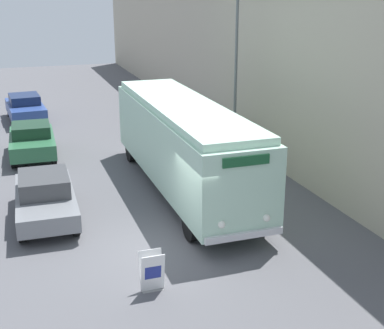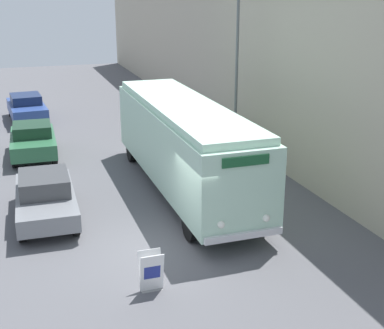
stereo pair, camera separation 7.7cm
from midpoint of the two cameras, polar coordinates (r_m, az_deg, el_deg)
name	(u,v)px [view 1 (the left image)]	position (r m, az deg, el deg)	size (l,w,h in m)	color
ground_plane	(164,248)	(15.94, -3.18, -8.88)	(80.00, 80.00, 0.00)	#56565B
building_wall_right	(238,63)	(26.08, 4.85, 10.71)	(0.30, 60.00, 7.64)	#B2A893
vintage_bus	(183,142)	(19.66, -1.05, 2.45)	(2.51, 11.10, 3.33)	black
sign_board	(152,272)	(13.71, -4.46, -11.37)	(0.60, 0.39, 1.05)	gray
streetlamp	(236,52)	(22.95, 4.66, 11.86)	(0.36, 0.36, 7.39)	#595E60
parked_car_near	(45,197)	(18.18, -15.51, -3.33)	(1.97, 4.43, 1.51)	black
parked_car_mid	(32,140)	(24.98, -16.78, 2.49)	(2.04, 4.08, 1.50)	black
parked_car_far	(25,108)	(32.00, -17.42, 5.81)	(2.16, 4.47, 1.49)	black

